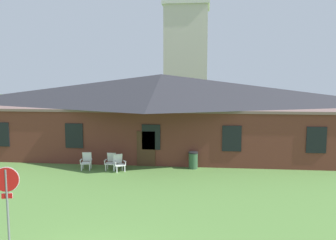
{
  "coord_description": "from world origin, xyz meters",
  "views": [
    {
      "loc": [
        3.25,
        -8.71,
        5.25
      ],
      "look_at": [
        1.48,
        7.73,
        3.31
      ],
      "focal_mm": 38.69,
      "sensor_mm": 36.0,
      "label": 1
    }
  ],
  "objects_px": {
    "lawn_chair_by_porch": "(87,161)",
    "trash_bin": "(193,160)",
    "stop_sign": "(7,190)",
    "lawn_chair_near_door": "(111,161)",
    "lawn_chair_left_end": "(119,163)"
  },
  "relations": [
    {
      "from": "lawn_chair_near_door",
      "to": "trash_bin",
      "type": "distance_m",
      "value": 4.74
    },
    {
      "from": "lawn_chair_near_door",
      "to": "lawn_chair_left_end",
      "type": "height_order",
      "value": "same"
    },
    {
      "from": "lawn_chair_by_porch",
      "to": "trash_bin",
      "type": "height_order",
      "value": "trash_bin"
    },
    {
      "from": "lawn_chair_near_door",
      "to": "trash_bin",
      "type": "relative_size",
      "value": 0.98
    },
    {
      "from": "lawn_chair_by_porch",
      "to": "stop_sign",
      "type": "bearing_deg",
      "value": -85.74
    },
    {
      "from": "stop_sign",
      "to": "trash_bin",
      "type": "bearing_deg",
      "value": 62.31
    },
    {
      "from": "stop_sign",
      "to": "lawn_chair_near_door",
      "type": "bearing_deg",
      "value": 85.64
    },
    {
      "from": "lawn_chair_left_end",
      "to": "lawn_chair_by_porch",
      "type": "bearing_deg",
      "value": 172.22
    },
    {
      "from": "lawn_chair_left_end",
      "to": "trash_bin",
      "type": "relative_size",
      "value": 0.98
    },
    {
      "from": "lawn_chair_left_end",
      "to": "trash_bin",
      "type": "bearing_deg",
      "value": 14.4
    },
    {
      "from": "lawn_chair_near_door",
      "to": "lawn_chair_left_end",
      "type": "relative_size",
      "value": 1.0
    },
    {
      "from": "lawn_chair_by_porch",
      "to": "trash_bin",
      "type": "relative_size",
      "value": 0.98
    },
    {
      "from": "stop_sign",
      "to": "lawn_chair_left_end",
      "type": "distance_m",
      "value": 9.41
    },
    {
      "from": "stop_sign",
      "to": "lawn_chair_left_end",
      "type": "height_order",
      "value": "stop_sign"
    },
    {
      "from": "trash_bin",
      "to": "lawn_chair_left_end",
      "type": "bearing_deg",
      "value": -165.6
    }
  ]
}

